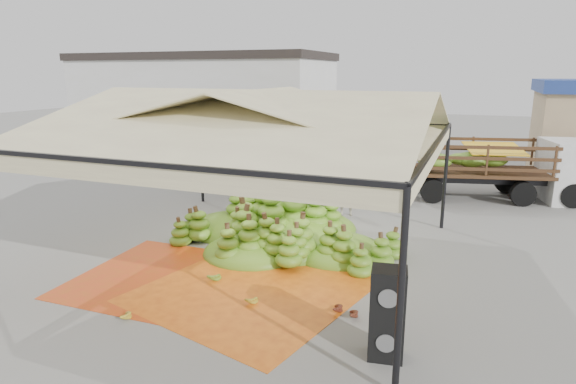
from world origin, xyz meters
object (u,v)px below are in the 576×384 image
at_px(truck_left, 300,150).
at_px(truck_right, 509,163).
at_px(vendor, 346,190).
at_px(banana_heap, 284,219).
at_px(speaker_stack, 387,314).

bearing_deg(truck_left, truck_right, -2.29).
height_order(truck_left, truck_right, truck_left).
bearing_deg(vendor, banana_heap, 53.15).
distance_m(banana_heap, truck_right, 9.12).
bearing_deg(banana_heap, speaker_stack, -51.01).
relative_size(banana_heap, truck_left, 0.88).
height_order(speaker_stack, truck_left, truck_left).
relative_size(speaker_stack, truck_right, 0.23).
relative_size(truck_left, truck_right, 1.07).
xyz_separation_m(vendor, truck_left, (-2.75, 3.30, 0.61)).
xyz_separation_m(speaker_stack, vendor, (-2.62, 7.34, 0.06)).
relative_size(vendor, truck_left, 0.23).
bearing_deg(speaker_stack, vendor, 100.60).
bearing_deg(truck_left, speaker_stack, -71.50).
xyz_separation_m(banana_heap, vendor, (0.86, 3.04, 0.16)).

